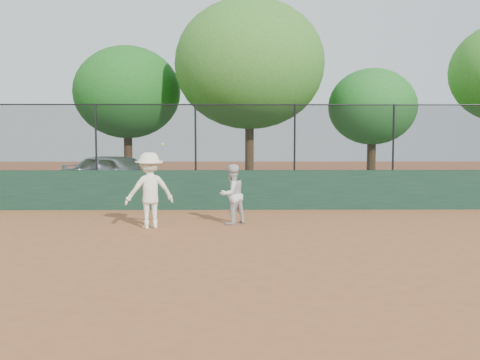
{
  "coord_description": "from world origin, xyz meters",
  "views": [
    {
      "loc": [
        0.66,
        -10.18,
        2.17
      ],
      "look_at": [
        0.8,
        2.2,
        1.2
      ],
      "focal_mm": 40.0,
      "sensor_mm": 36.0,
      "label": 1
    }
  ],
  "objects_px": {
    "player_main": "(150,190)",
    "tree_1": "(127,93)",
    "parked_car": "(119,174)",
    "tree_2": "(250,64)",
    "tree_3": "(372,107)",
    "player_second": "(232,194)"
  },
  "relations": [
    {
      "from": "player_second",
      "to": "tree_3",
      "type": "bearing_deg",
      "value": -163.0
    },
    {
      "from": "player_main",
      "to": "tree_2",
      "type": "relative_size",
      "value": 0.27
    },
    {
      "from": "parked_car",
      "to": "player_main",
      "type": "relative_size",
      "value": 2.28
    },
    {
      "from": "player_second",
      "to": "tree_2",
      "type": "height_order",
      "value": "tree_2"
    },
    {
      "from": "player_second",
      "to": "player_main",
      "type": "distance_m",
      "value": 2.06
    },
    {
      "from": "tree_3",
      "to": "parked_car",
      "type": "bearing_deg",
      "value": -169.77
    },
    {
      "from": "player_main",
      "to": "tree_1",
      "type": "relative_size",
      "value": 0.34
    },
    {
      "from": "player_main",
      "to": "tree_3",
      "type": "bearing_deg",
      "value": 50.07
    },
    {
      "from": "tree_2",
      "to": "tree_3",
      "type": "xyz_separation_m",
      "value": [
        5.09,
        0.86,
        -1.61
      ]
    },
    {
      "from": "tree_1",
      "to": "tree_3",
      "type": "distance_m",
      "value": 10.27
    },
    {
      "from": "tree_1",
      "to": "tree_3",
      "type": "height_order",
      "value": "tree_1"
    },
    {
      "from": "player_main",
      "to": "tree_3",
      "type": "height_order",
      "value": "tree_3"
    },
    {
      "from": "tree_1",
      "to": "tree_2",
      "type": "relative_size",
      "value": 0.79
    },
    {
      "from": "parked_car",
      "to": "tree_2",
      "type": "distance_m",
      "value": 6.65
    },
    {
      "from": "player_second",
      "to": "tree_2",
      "type": "bearing_deg",
      "value": -134.42
    },
    {
      "from": "player_main",
      "to": "parked_car",
      "type": "bearing_deg",
      "value": 107.49
    },
    {
      "from": "parked_car",
      "to": "tree_1",
      "type": "xyz_separation_m",
      "value": [
        -0.13,
        2.56,
        3.3
      ]
    },
    {
      "from": "tree_1",
      "to": "tree_2",
      "type": "height_order",
      "value": "tree_2"
    },
    {
      "from": "player_main",
      "to": "tree_1",
      "type": "xyz_separation_m",
      "value": [
        -2.47,
        10.0,
        3.18
      ]
    },
    {
      "from": "parked_car",
      "to": "player_second",
      "type": "relative_size",
      "value": 3.11
    },
    {
      "from": "parked_car",
      "to": "tree_1",
      "type": "bearing_deg",
      "value": 31.35
    },
    {
      "from": "player_second",
      "to": "tree_1",
      "type": "xyz_separation_m",
      "value": [
        -4.46,
        9.46,
        3.34
      ]
    }
  ]
}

